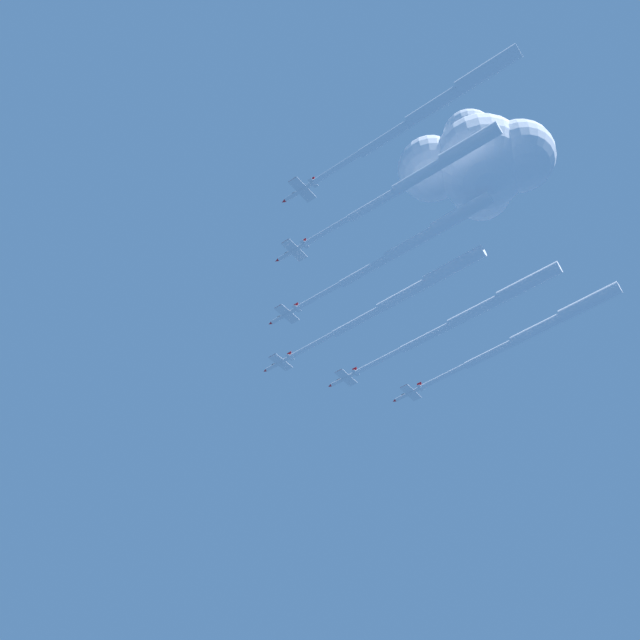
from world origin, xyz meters
TOP-DOWN VIEW (x-y plane):
  - jet_lead at (-24.91, 3.64)m, footprint 67.00×34.46m
  - jet_port_inner at (-28.40, 21.18)m, footprint 63.61×32.85m
  - jet_starboard_inner at (-43.65, -3.90)m, footprint 68.29×34.59m
  - jet_port_mid at (-32.57, 38.91)m, footprint 61.26×31.54m
  - jet_starboard_mid at (-59.80, -11.83)m, footprint 65.63×34.08m
  - jet_port_outer at (-37.70, 57.73)m, footprint 60.39×31.88m
  - cloud_puff at (-48.08, 31.76)m, footprint 40.67×31.00m

SIDE VIEW (x-z plane):
  - jet_starboard_mid at x=-59.80m, z-range 159.76..163.91m
  - jet_port_outer at x=-37.70m, z-range 159.85..164.06m
  - jet_port_inner at x=-28.40m, z-range 160.59..164.81m
  - jet_starboard_inner at x=-43.65m, z-range 161.40..165.57m
  - jet_port_mid at x=-32.57m, z-range 162.67..166.87m
  - jet_lead at x=-24.91m, z-range 163.11..167.32m
  - cloud_puff at x=-48.08m, z-range 165.18..192.29m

